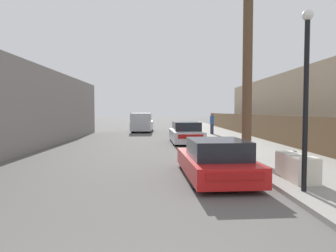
{
  "coord_description": "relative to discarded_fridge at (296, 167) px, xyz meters",
  "views": [
    {
      "loc": [
        0.24,
        -1.76,
        2.04
      ],
      "look_at": [
        0.46,
        8.32,
        1.54
      ],
      "focal_mm": 32.0,
      "sensor_mm": 36.0,
      "label": 1
    }
  ],
  "objects": [
    {
      "name": "pickup_truck",
      "position": [
        -5.72,
        21.26,
        0.44
      ],
      "size": [
        2.02,
        5.36,
        1.86
      ],
      "rotation": [
        0.0,
        0.0,
        3.12
      ],
      "color": "silver",
      "rests_on": "ground"
    },
    {
      "name": "sidewalk_curb",
      "position": [
        1.26,
        16.99,
        -0.42
      ],
      "size": [
        4.2,
        63.0,
        0.12
      ],
      "primitive_type": "cube",
      "color": "gray",
      "rests_on": "ground"
    },
    {
      "name": "parked_sports_car_red",
      "position": [
        -2.18,
        0.67,
        0.08
      ],
      "size": [
        2.04,
        4.34,
        1.21
      ],
      "rotation": [
        0.0,
        0.0,
        0.05
      ],
      "color": "red",
      "rests_on": "ground"
    },
    {
      "name": "street_lamp",
      "position": [
        -0.38,
        -1.23,
        2.16
      ],
      "size": [
        0.26,
        0.26,
        4.3
      ],
      "color": "black",
      "rests_on": "sidewalk_curb"
    },
    {
      "name": "car_parked_mid",
      "position": [
        -2.24,
        10.84,
        0.17
      ],
      "size": [
        2.03,
        4.69,
        1.37
      ],
      "rotation": [
        0.0,
        0.0,
        0.04
      ],
      "color": "silver",
      "rests_on": "ground"
    },
    {
      "name": "discarded_fridge",
      "position": [
        0.0,
        0.0,
        0.0
      ],
      "size": [
        0.64,
        1.6,
        0.74
      ],
      "rotation": [
        0.0,
        0.0,
        -0.01
      ],
      "color": "silver",
      "rests_on": "sidewalk_curb"
    },
    {
      "name": "wooden_fence",
      "position": [
        3.21,
        14.43,
        0.48
      ],
      "size": [
        0.08,
        38.17,
        1.67
      ],
      "primitive_type": "cube",
      "color": "brown",
      "rests_on": "sidewalk_curb"
    },
    {
      "name": "utility_pole",
      "position": [
        -0.36,
        3.71,
        4.42
      ],
      "size": [
        1.8,
        0.39,
        9.41
      ],
      "color": "brown",
      "rests_on": "sidewalk_curb"
    },
    {
      "name": "pedestrian",
      "position": [
        0.49,
        16.96,
        0.57
      ],
      "size": [
        0.34,
        0.34,
        1.8
      ],
      "color": "#282D42",
      "rests_on": "sidewalk_curb"
    },
    {
      "name": "building_right_house",
      "position": [
        8.09,
        17.33,
        1.96
      ],
      "size": [
        6.0,
        21.41,
        4.88
      ],
      "primitive_type": "cube",
      "color": "gray",
      "rests_on": "ground"
    }
  ]
}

